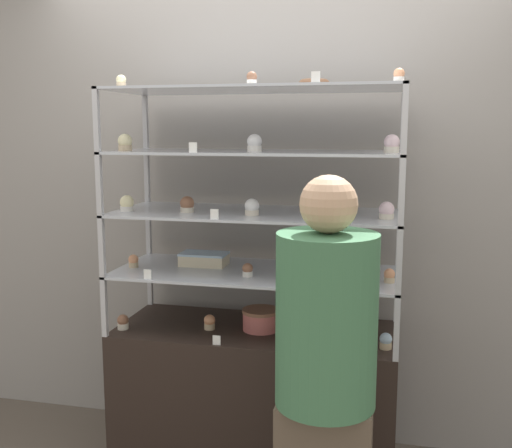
% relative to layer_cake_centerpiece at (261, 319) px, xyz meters
% --- Properties ---
extents(back_wall, '(8.00, 0.05, 2.60)m').
position_rel_layer_cake_centerpiece_xyz_m(back_wall, '(-0.03, 0.44, 0.52)').
color(back_wall, gray).
rests_on(back_wall, ground_plane).
extents(display_base, '(1.35, 0.56, 0.73)m').
position_rel_layer_cake_centerpiece_xyz_m(display_base, '(-0.03, 0.01, -0.42)').
color(display_base, black).
rests_on(display_base, ground_plane).
extents(display_riser_lower, '(1.35, 0.56, 0.29)m').
position_rel_layer_cake_centerpiece_xyz_m(display_riser_lower, '(-0.03, 0.01, 0.22)').
color(display_riser_lower, '#B7B7BC').
rests_on(display_riser_lower, display_base).
extents(display_riser_middle, '(1.35, 0.56, 0.29)m').
position_rel_layer_cake_centerpiece_xyz_m(display_riser_middle, '(-0.03, 0.01, 0.51)').
color(display_riser_middle, '#B7B7BC').
rests_on(display_riser_middle, display_riser_lower).
extents(display_riser_upper, '(1.35, 0.56, 0.29)m').
position_rel_layer_cake_centerpiece_xyz_m(display_riser_upper, '(-0.03, 0.01, 0.79)').
color(display_riser_upper, '#B7B7BC').
rests_on(display_riser_upper, display_riser_middle).
extents(display_riser_top, '(1.35, 0.56, 0.29)m').
position_rel_layer_cake_centerpiece_xyz_m(display_riser_top, '(-0.03, 0.01, 1.08)').
color(display_riser_top, '#B7B7BC').
rests_on(display_riser_top, display_riser_upper).
extents(layer_cake_centerpiece, '(0.18, 0.18, 0.10)m').
position_rel_layer_cake_centerpiece_xyz_m(layer_cake_centerpiece, '(0.00, 0.00, 0.00)').
color(layer_cake_centerpiece, '#C66660').
rests_on(layer_cake_centerpiece, display_base).
extents(sheet_cake_frosted, '(0.23, 0.14, 0.06)m').
position_rel_layer_cake_centerpiece_xyz_m(sheet_cake_frosted, '(-0.31, 0.08, 0.27)').
color(sheet_cake_frosted, beige).
rests_on(sheet_cake_frosted, display_riser_lower).
extents(cupcake_0, '(0.06, 0.06, 0.07)m').
position_rel_layer_cake_centerpiece_xyz_m(cupcake_0, '(-0.65, -0.14, -0.02)').
color(cupcake_0, beige).
rests_on(cupcake_0, display_base).
extents(cupcake_1, '(0.06, 0.06, 0.07)m').
position_rel_layer_cake_centerpiece_xyz_m(cupcake_1, '(-0.24, -0.05, -0.02)').
color(cupcake_1, '#CCB28C').
rests_on(cupcake_1, display_base).
extents(cupcake_2, '(0.06, 0.06, 0.07)m').
position_rel_layer_cake_centerpiece_xyz_m(cupcake_2, '(0.18, -0.10, -0.02)').
color(cupcake_2, beige).
rests_on(cupcake_2, display_base).
extents(cupcake_3, '(0.06, 0.06, 0.07)m').
position_rel_layer_cake_centerpiece_xyz_m(cupcake_3, '(0.59, -0.12, -0.02)').
color(cupcake_3, '#CCB28C').
rests_on(cupcake_3, display_base).
extents(price_tag_0, '(0.04, 0.00, 0.04)m').
position_rel_layer_cake_centerpiece_xyz_m(price_tag_0, '(-0.15, -0.25, -0.03)').
color(price_tag_0, white).
rests_on(price_tag_0, display_base).
extents(cupcake_4, '(0.05, 0.05, 0.06)m').
position_rel_layer_cake_centerpiece_xyz_m(cupcake_4, '(-0.63, -0.04, 0.26)').
color(cupcake_4, '#CCB28C').
rests_on(cupcake_4, display_riser_lower).
extents(cupcake_5, '(0.05, 0.05, 0.06)m').
position_rel_layer_cake_centerpiece_xyz_m(cupcake_5, '(-0.04, -0.10, 0.26)').
color(cupcake_5, white).
rests_on(cupcake_5, display_riser_lower).
extents(cupcake_6, '(0.05, 0.05, 0.06)m').
position_rel_layer_cake_centerpiece_xyz_m(cupcake_6, '(0.27, -0.09, 0.26)').
color(cupcake_6, '#CCB28C').
rests_on(cupcake_6, display_riser_lower).
extents(cupcake_7, '(0.05, 0.05, 0.06)m').
position_rel_layer_cake_centerpiece_xyz_m(cupcake_7, '(0.60, -0.06, 0.26)').
color(cupcake_7, '#CCB28C').
rests_on(cupcake_7, display_riser_lower).
extents(price_tag_1, '(0.04, 0.00, 0.04)m').
position_rel_layer_cake_centerpiece_xyz_m(price_tag_1, '(-0.47, -0.25, 0.26)').
color(price_tag_1, white).
rests_on(price_tag_1, display_riser_lower).
extents(cupcake_8, '(0.07, 0.07, 0.08)m').
position_rel_layer_cake_centerpiece_xyz_m(cupcake_8, '(-0.63, -0.09, 0.56)').
color(cupcake_8, white).
rests_on(cupcake_8, display_riser_middle).
extents(cupcake_9, '(0.07, 0.07, 0.08)m').
position_rel_layer_cake_centerpiece_xyz_m(cupcake_9, '(-0.34, -0.07, 0.56)').
color(cupcake_9, beige).
rests_on(cupcake_9, display_riser_middle).
extents(cupcake_10, '(0.07, 0.07, 0.08)m').
position_rel_layer_cake_centerpiece_xyz_m(cupcake_10, '(-0.02, -0.09, 0.56)').
color(cupcake_10, beige).
rests_on(cupcake_10, display_riser_middle).
extents(cupcake_11, '(0.07, 0.07, 0.08)m').
position_rel_layer_cake_centerpiece_xyz_m(cupcake_11, '(0.29, -0.11, 0.56)').
color(cupcake_11, '#CCB28C').
rests_on(cupcake_11, display_riser_middle).
extents(cupcake_12, '(0.07, 0.07, 0.08)m').
position_rel_layer_cake_centerpiece_xyz_m(cupcake_12, '(0.58, -0.07, 0.56)').
color(cupcake_12, beige).
rests_on(cupcake_12, display_riser_middle).
extents(price_tag_2, '(0.04, 0.00, 0.04)m').
position_rel_layer_cake_centerpiece_xyz_m(price_tag_2, '(-0.15, -0.25, 0.54)').
color(price_tag_2, white).
rests_on(price_tag_2, display_riser_middle).
extents(cupcake_13, '(0.07, 0.07, 0.08)m').
position_rel_layer_cake_centerpiece_xyz_m(cupcake_13, '(-0.64, -0.09, 0.84)').
color(cupcake_13, '#CCB28C').
rests_on(cupcake_13, display_riser_upper).
extents(cupcake_14, '(0.07, 0.07, 0.08)m').
position_rel_layer_cake_centerpiece_xyz_m(cupcake_14, '(-0.01, -0.07, 0.84)').
color(cupcake_14, white).
rests_on(cupcake_14, display_riser_upper).
extents(cupcake_15, '(0.07, 0.07, 0.08)m').
position_rel_layer_cake_centerpiece_xyz_m(cupcake_15, '(0.59, -0.08, 0.84)').
color(cupcake_15, beige).
rests_on(cupcake_15, display_riser_upper).
extents(price_tag_3, '(0.04, 0.00, 0.04)m').
position_rel_layer_cake_centerpiece_xyz_m(price_tag_3, '(-0.24, -0.25, 0.83)').
color(price_tag_3, white).
rests_on(price_tag_3, display_riser_upper).
extents(cupcake_16, '(0.05, 0.05, 0.06)m').
position_rel_layer_cake_centerpiece_xyz_m(cupcake_16, '(-0.65, -0.08, 1.12)').
color(cupcake_16, '#CCB28C').
rests_on(cupcake_16, display_riser_top).
extents(cupcake_17, '(0.05, 0.05, 0.06)m').
position_rel_layer_cake_centerpiece_xyz_m(cupcake_17, '(-0.02, -0.10, 1.12)').
color(cupcake_17, white).
rests_on(cupcake_17, display_riser_top).
extents(cupcake_18, '(0.05, 0.05, 0.06)m').
position_rel_layer_cake_centerpiece_xyz_m(cupcake_18, '(0.61, -0.10, 1.12)').
color(cupcake_18, white).
rests_on(cupcake_18, display_riser_top).
extents(price_tag_4, '(0.04, 0.00, 0.04)m').
position_rel_layer_cake_centerpiece_xyz_m(price_tag_4, '(0.28, -0.25, 1.11)').
color(price_tag_4, white).
rests_on(price_tag_4, display_riser_top).
extents(donut_glazed, '(0.14, 0.14, 0.04)m').
position_rel_layer_cake_centerpiece_xyz_m(donut_glazed, '(0.23, 0.09, 1.11)').
color(donut_glazed, brown).
rests_on(donut_glazed, display_riser_top).
extents(customer_figure, '(0.36, 0.36, 1.54)m').
position_rel_layer_cake_centerpiece_xyz_m(customer_figure, '(0.39, -0.68, 0.04)').
color(customer_figure, brown).
rests_on(customer_figure, ground_plane).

